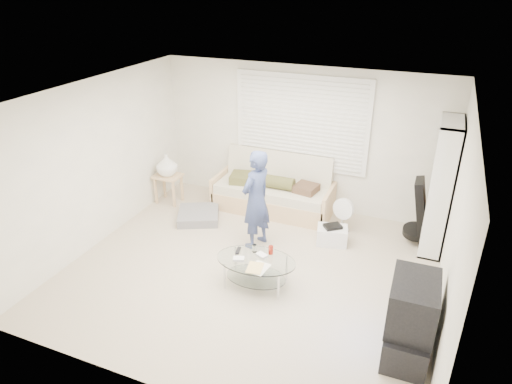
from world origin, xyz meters
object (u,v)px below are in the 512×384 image
at_px(bookshelf, 440,187).
at_px(coffee_table, 256,264).
at_px(futon_sofa, 274,192).
at_px(tv_unit, 410,319).

height_order(bookshelf, coffee_table, bookshelf).
bearing_deg(futon_sofa, bookshelf, -4.96).
distance_m(futon_sofa, tv_unit, 3.68).
bearing_deg(tv_unit, bookshelf, 87.04).
bearing_deg(futon_sofa, tv_unit, -46.16).
relative_size(futon_sofa, coffee_table, 1.86).
bearing_deg(tv_unit, futon_sofa, 133.84).
distance_m(bookshelf, coffee_table, 2.94).
relative_size(bookshelf, tv_unit, 2.12).
xyz_separation_m(futon_sofa, bookshelf, (2.67, -0.23, 0.67)).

